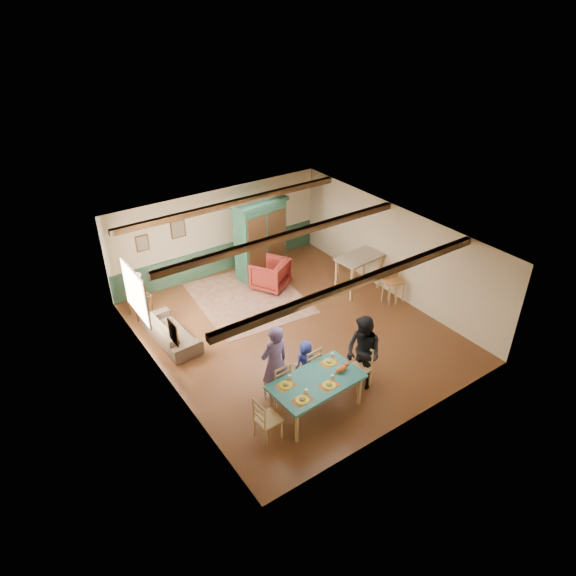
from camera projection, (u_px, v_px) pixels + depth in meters
floor at (294, 331)px, 13.56m from camera, size 8.00×8.00×0.00m
wall_back at (219, 232)px, 15.68m from camera, size 7.00×0.02×2.70m
wall_left at (163, 334)px, 11.16m from camera, size 0.02×8.00×2.70m
wall_right at (394, 251)px, 14.57m from camera, size 0.02×8.00×2.70m
ceiling at (294, 239)px, 12.17m from camera, size 7.00×8.00×0.02m
wainscot_back at (221, 258)px, 16.13m from camera, size 6.95×0.03×0.90m
ceiling_beam_front at (358, 282)px, 10.59m from camera, size 6.95×0.16×0.16m
ceiling_beam_mid at (285, 236)px, 12.50m from camera, size 6.95×0.16×0.16m
ceiling_beam_back at (232, 203)px, 14.33m from camera, size 6.95×0.16×0.16m
window_left at (135, 292)px, 12.27m from camera, size 0.06×1.60×1.30m
picture_left_wall at (173, 332)px, 10.54m from camera, size 0.04×0.42×0.52m
picture_back_a at (178, 229)px, 14.80m from camera, size 0.45×0.04×0.55m
picture_back_b at (142, 243)px, 14.34m from camera, size 0.38×0.04×0.48m
dining_table at (316, 395)px, 10.87m from camera, size 2.02×1.20×0.82m
dining_chair_far_left at (277, 380)px, 11.12m from camera, size 0.48×0.50×1.03m
dining_chair_far_right at (308, 365)px, 11.58m from camera, size 0.48×0.50×1.03m
dining_chair_end_left at (268, 418)px, 10.16m from camera, size 0.50×0.48×1.03m
dining_chair_end_right at (358, 368)px, 11.47m from camera, size 0.50×0.48×1.03m
person_man at (275, 363)px, 10.96m from camera, size 0.71×0.49×1.88m
person_woman at (363, 353)px, 11.34m from camera, size 0.73×0.91×1.80m
person_child at (306, 362)px, 11.62m from camera, size 0.55×0.38×1.09m
cat at (341, 368)px, 10.85m from camera, size 0.40×0.17×0.20m
place_setting_near_left at (302, 398)px, 10.13m from camera, size 0.45×0.35×0.11m
place_setting_near_center at (329, 383)px, 10.51m from camera, size 0.45×0.35×0.11m
place_setting_far_left at (286, 384)px, 10.50m from camera, size 0.45×0.35×0.11m
place_setting_far_right at (329, 361)px, 11.13m from camera, size 0.45×0.35×0.11m
area_rug at (249, 298)px, 14.96m from camera, size 3.14×3.62×0.01m
armoire at (261, 239)px, 15.58m from camera, size 1.81×0.92×2.45m
armchair at (270, 274)px, 15.28m from camera, size 1.33×1.34×0.90m
sofa at (171, 332)px, 13.04m from camera, size 0.89×2.03×0.58m
end_table at (140, 305)px, 14.06m from camera, size 0.60×0.60×0.65m
table_lamp at (136, 285)px, 13.74m from camera, size 0.36×0.36×0.60m
counter_table at (358, 274)px, 15.06m from camera, size 1.43×0.92×1.14m
bar_stool_left at (391, 286)px, 14.47m from camera, size 0.40×0.44×1.12m
bar_stool_right at (397, 285)px, 14.55m from camera, size 0.39×0.42×1.08m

